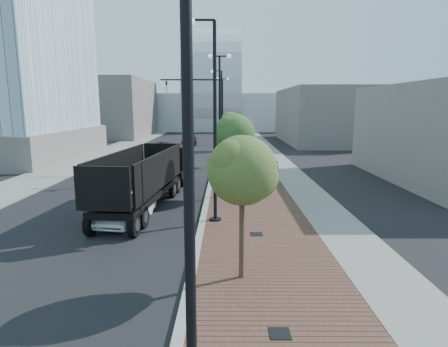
{
  "coord_description": "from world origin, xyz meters",
  "views": [
    {
      "loc": [
        1.12,
        -7.07,
        5.47
      ],
      "look_at": [
        1.0,
        12.0,
        2.0
      ],
      "focal_mm": 29.99,
      "sensor_mm": 36.0,
      "label": 1
    }
  ],
  "objects_px": {
    "dump_truck": "(159,174)",
    "dark_car_mid": "(161,147)",
    "pedestrian": "(275,173)",
    "white_sedan": "(127,208)"
  },
  "relations": [
    {
      "from": "dump_truck",
      "to": "dark_car_mid",
      "type": "xyz_separation_m",
      "value": [
        -3.77,
        22.16,
        -0.73
      ]
    },
    {
      "from": "dump_truck",
      "to": "pedestrian",
      "type": "bearing_deg",
      "value": 25.21
    },
    {
      "from": "dark_car_mid",
      "to": "pedestrian",
      "type": "relative_size",
      "value": 2.35
    },
    {
      "from": "white_sedan",
      "to": "dark_car_mid",
      "type": "xyz_separation_m",
      "value": [
        -3.22,
        27.6,
        -0.1
      ]
    },
    {
      "from": "dump_truck",
      "to": "dark_car_mid",
      "type": "distance_m",
      "value": 22.49
    },
    {
      "from": "dump_truck",
      "to": "pedestrian",
      "type": "height_order",
      "value": "dump_truck"
    },
    {
      "from": "dump_truck",
      "to": "white_sedan",
      "type": "height_order",
      "value": "dump_truck"
    },
    {
      "from": "white_sedan",
      "to": "dark_car_mid",
      "type": "height_order",
      "value": "white_sedan"
    },
    {
      "from": "dump_truck",
      "to": "dark_car_mid",
      "type": "height_order",
      "value": "dump_truck"
    },
    {
      "from": "pedestrian",
      "to": "white_sedan",
      "type": "bearing_deg",
      "value": 35.32
    }
  ]
}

